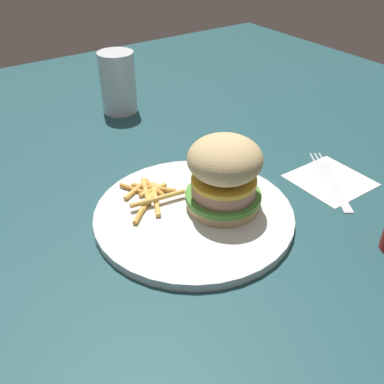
{
  "coord_description": "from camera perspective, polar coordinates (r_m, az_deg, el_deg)",
  "views": [
    {
      "loc": [
        0.4,
        -0.27,
        0.38
      ],
      "look_at": [
        -0.0,
        0.01,
        0.04
      ],
      "focal_mm": 40.98,
      "sensor_mm": 36.0,
      "label": 1
    }
  ],
  "objects": [
    {
      "name": "fork",
      "position": [
        0.73,
        17.55,
        1.74
      ],
      "size": [
        0.16,
        0.1,
        0.0
      ],
      "color": "silver",
      "rests_on": "napkin"
    },
    {
      "name": "fries_pile",
      "position": [
        0.64,
        -5.6,
        -0.33
      ],
      "size": [
        0.1,
        0.09,
        0.01
      ],
      "color": "#E5B251",
      "rests_on": "plate"
    },
    {
      "name": "sandwich",
      "position": [
        0.59,
        4.22,
        2.44
      ],
      "size": [
        0.11,
        0.11,
        0.11
      ],
      "color": "tan",
      "rests_on": "plate"
    },
    {
      "name": "plate",
      "position": [
        0.62,
        -0.0,
        -2.75
      ],
      "size": [
        0.28,
        0.28,
        0.01
      ],
      "primitive_type": "cylinder",
      "color": "silver",
      "rests_on": "ground_plane"
    },
    {
      "name": "drink_glass",
      "position": [
        0.92,
        -9.57,
        13.51
      ],
      "size": [
        0.07,
        0.07,
        0.12
      ],
      "color": "silver",
      "rests_on": "ground_plane"
    },
    {
      "name": "ground_plane",
      "position": [
        0.61,
        -0.49,
        -3.71
      ],
      "size": [
        1.6,
        1.6,
        0.0
      ],
      "primitive_type": "plane",
      "color": "#1E474C"
    },
    {
      "name": "napkin",
      "position": [
        0.73,
        17.55,
        1.5
      ],
      "size": [
        0.11,
        0.11,
        0.0
      ],
      "primitive_type": "cube",
      "rotation": [
        0.0,
        0.0,
        0.01
      ],
      "color": "white",
      "rests_on": "ground_plane"
    }
  ]
}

